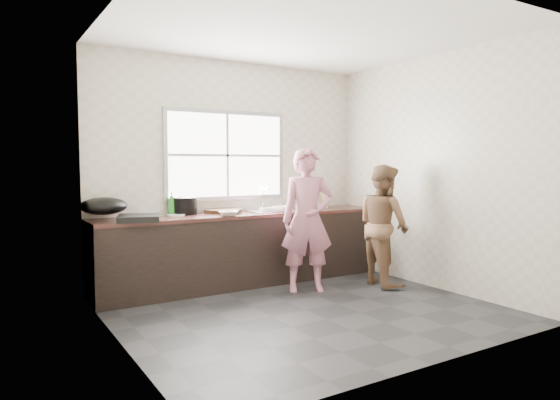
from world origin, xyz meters
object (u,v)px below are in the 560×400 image
wok (104,206)px  dish_rack (311,199)px  cutting_board (223,211)px  bowl_held (266,209)px  glass_jar (172,210)px  pot_lid_right (153,216)px  woman (307,225)px  black_pot (185,206)px  burner (139,218)px  person_side (383,225)px  bottle_brown_short (189,206)px  bottle_green (172,203)px  bottle_brown_tall (180,206)px  bowl_crabs (281,209)px  bowl_mince (228,213)px  pot_lid_left (140,220)px  plate_food (176,215)px

wok → dish_rack: bearing=-0.8°
cutting_board → bowl_held: bearing=-24.9°
glass_jar → wok: (-0.79, -0.17, 0.10)m
cutting_board → pot_lid_right: (-0.85, 0.04, -0.02)m
woman → glass_jar: bearing=168.1°
pot_lid_right → black_pot: bearing=2.0°
burner → black_pot: bearing=31.1°
person_side → wok: (-3.01, 0.96, 0.29)m
bowl_held → bottle_brown_short: size_ratio=1.21×
bottle_green → bottle_brown_tall: bearing=0.0°
woman → burner: bearing=-171.6°
bowl_crabs → dish_rack: bearing=13.8°
black_pot → bottle_green: bearing=168.7°
person_side → dish_rack: (-0.40, 0.93, 0.27)m
bowl_mince → bottle_green: 0.68m
burner → bowl_held: bearing=4.4°
bottle_green → bowl_crabs: bearing=-15.1°
person_side → pot_lid_right: size_ratio=5.11×
bowl_crabs → dish_rack: 0.57m
bowl_mince → pot_lid_left: 1.00m
bowl_crabs → bottle_brown_short: 1.12m
pot_lid_right → woman: bearing=-30.0°
burner → dish_rack: dish_rack is taller
bottle_green → bottle_brown_tall: (0.10, 0.00, -0.03)m
bottle_brown_tall → pot_lid_left: 0.74m
bottle_green → pot_lid_left: bearing=-138.0°
glass_jar → burner: bearing=-139.7°
person_side → bottle_brown_tall: 2.41m
burner → wok: wok is taller
cutting_board → bowl_held: (0.47, -0.22, 0.01)m
wok → pot_lid_right: wok is taller
bottle_brown_short → pot_lid_left: bearing=-147.6°
woman → bowl_crabs: bearing=113.3°
person_side → bottle_brown_short: person_side is taller
bottle_green → pot_lid_right: size_ratio=0.94×
bottle_brown_short → pot_lid_right: bottle_brown_short is taller
cutting_board → bowl_crabs: size_ratio=2.59×
person_side → black_pot: bearing=69.7°
dish_rack → pot_lid_right: (-2.05, 0.17, -0.13)m
dish_rack → pot_lid_left: bearing=-161.6°
dish_rack → bottle_green: bearing=-173.9°
woman → pot_lid_left: bearing=-171.2°
bowl_held → woman: bearing=-73.1°
bottle_green → pot_lid_left: bottle_green is taller
bottle_brown_tall → glass_jar: bottle_brown_tall is taller
black_pot → plate_food: bearing=-146.8°
glass_jar → dish_rack: dish_rack is taller
bowl_held → bottle_green: bottle_green is taller
black_pot → dish_rack: 1.67m
plate_food → bowl_crabs: bearing=-9.5°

